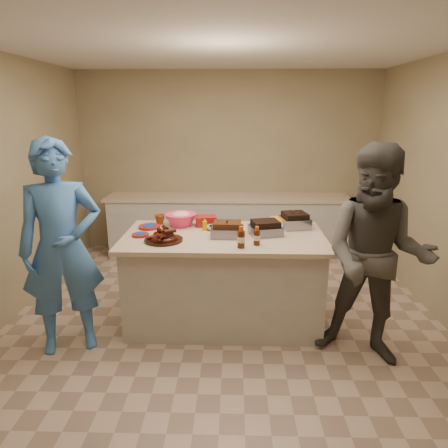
{
  "coord_description": "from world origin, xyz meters",
  "views": [
    {
      "loc": [
        0.09,
        -3.61,
        2.13
      ],
      "look_at": [
        -0.0,
        0.19,
        1.04
      ],
      "focal_mm": 32.0,
      "sensor_mm": 36.0,
      "label": 1
    }
  ],
  "objects_px": {
    "roasting_pan": "(294,228)",
    "guest_blue": "(73,345)",
    "island": "(224,320)",
    "coleslaw_bowl": "(181,226)",
    "guest_gray": "(365,356)",
    "rib_platter": "(164,241)",
    "plastic_cup": "(160,224)",
    "bbq_bottle_a": "(241,248)",
    "bbq_bottle_b": "(257,245)",
    "mustard_bottle": "(205,230)"
  },
  "relations": [
    {
      "from": "island",
      "to": "rib_platter",
      "type": "distance_m",
      "value": 1.11
    },
    {
      "from": "bbq_bottle_a",
      "to": "bbq_bottle_b",
      "type": "height_order",
      "value": "bbq_bottle_a"
    },
    {
      "from": "bbq_bottle_a",
      "to": "bbq_bottle_b",
      "type": "bearing_deg",
      "value": 29.39
    },
    {
      "from": "roasting_pan",
      "to": "coleslaw_bowl",
      "type": "height_order",
      "value": "coleslaw_bowl"
    },
    {
      "from": "roasting_pan",
      "to": "guest_blue",
      "type": "distance_m",
      "value": 2.47
    },
    {
      "from": "coleslaw_bowl",
      "to": "mustard_bottle",
      "type": "relative_size",
      "value": 2.57
    },
    {
      "from": "roasting_pan",
      "to": "island",
      "type": "bearing_deg",
      "value": -170.84
    },
    {
      "from": "rib_platter",
      "to": "guest_blue",
      "type": "distance_m",
      "value": 1.3
    },
    {
      "from": "mustard_bottle",
      "to": "guest_blue",
      "type": "distance_m",
      "value": 1.67
    },
    {
      "from": "mustard_bottle",
      "to": "plastic_cup",
      "type": "distance_m",
      "value": 0.56
    },
    {
      "from": "roasting_pan",
      "to": "guest_gray",
      "type": "relative_size",
      "value": 0.15
    },
    {
      "from": "bbq_bottle_b",
      "to": "guest_blue",
      "type": "relative_size",
      "value": 0.09
    },
    {
      "from": "roasting_pan",
      "to": "plastic_cup",
      "type": "relative_size",
      "value": 2.47
    },
    {
      "from": "island",
      "to": "bbq_bottle_a",
      "type": "xyz_separation_m",
      "value": [
        0.16,
        -0.37,
        0.94
      ]
    },
    {
      "from": "mustard_bottle",
      "to": "rib_platter",
      "type": "bearing_deg",
      "value": -136.31
    },
    {
      "from": "plastic_cup",
      "to": "guest_blue",
      "type": "relative_size",
      "value": 0.06
    },
    {
      "from": "mustard_bottle",
      "to": "guest_gray",
      "type": "height_order",
      "value": "mustard_bottle"
    },
    {
      "from": "bbq_bottle_a",
      "to": "plastic_cup",
      "type": "height_order",
      "value": "bbq_bottle_a"
    },
    {
      "from": "guest_blue",
      "to": "bbq_bottle_b",
      "type": "bearing_deg",
      "value": -14.25
    },
    {
      "from": "guest_blue",
      "to": "roasting_pan",
      "type": "bearing_deg",
      "value": -1.19
    },
    {
      "from": "bbq_bottle_b",
      "to": "rib_platter",
      "type": "bearing_deg",
      "value": 173.82
    },
    {
      "from": "roasting_pan",
      "to": "bbq_bottle_b",
      "type": "bearing_deg",
      "value": -138.72
    },
    {
      "from": "roasting_pan",
      "to": "guest_gray",
      "type": "height_order",
      "value": "roasting_pan"
    },
    {
      "from": "coleslaw_bowl",
      "to": "plastic_cup",
      "type": "height_order",
      "value": "coleslaw_bowl"
    },
    {
      "from": "bbq_bottle_a",
      "to": "bbq_bottle_b",
      "type": "relative_size",
      "value": 1.12
    },
    {
      "from": "bbq_bottle_b",
      "to": "mustard_bottle",
      "type": "xyz_separation_m",
      "value": [
        -0.51,
        0.44,
        0.0
      ]
    },
    {
      "from": "guest_blue",
      "to": "coleslaw_bowl",
      "type": "bearing_deg",
      "value": 19.65
    },
    {
      "from": "island",
      "to": "bbq_bottle_b",
      "type": "relative_size",
      "value": 11.3
    },
    {
      "from": "plastic_cup",
      "to": "guest_gray",
      "type": "bearing_deg",
      "value": -26.3
    },
    {
      "from": "plastic_cup",
      "to": "guest_blue",
      "type": "xyz_separation_m",
      "value": [
        -0.71,
        -0.88,
        -0.94
      ]
    },
    {
      "from": "island",
      "to": "guest_blue",
      "type": "height_order",
      "value": "island"
    },
    {
      "from": "roasting_pan",
      "to": "mustard_bottle",
      "type": "relative_size",
      "value": 2.14
    },
    {
      "from": "roasting_pan",
      "to": "coleslaw_bowl",
      "type": "relative_size",
      "value": 0.83
    },
    {
      "from": "rib_platter",
      "to": "plastic_cup",
      "type": "distance_m",
      "value": 0.6
    },
    {
      "from": "coleslaw_bowl",
      "to": "bbq_bottle_a",
      "type": "distance_m",
      "value": 0.93
    },
    {
      "from": "island",
      "to": "roasting_pan",
      "type": "xyz_separation_m",
      "value": [
        0.74,
        0.28,
        0.94
      ]
    },
    {
      "from": "island",
      "to": "coleslaw_bowl",
      "type": "distance_m",
      "value": 1.1
    },
    {
      "from": "mustard_bottle",
      "to": "plastic_cup",
      "type": "bearing_deg",
      "value": 155.68
    },
    {
      "from": "plastic_cup",
      "to": "mustard_bottle",
      "type": "bearing_deg",
      "value": -24.32
    },
    {
      "from": "coleslaw_bowl",
      "to": "guest_gray",
      "type": "bearing_deg",
      "value": -27.63
    },
    {
      "from": "coleslaw_bowl",
      "to": "guest_blue",
      "type": "distance_m",
      "value": 1.56
    },
    {
      "from": "plastic_cup",
      "to": "guest_gray",
      "type": "distance_m",
      "value": 2.42
    },
    {
      "from": "island",
      "to": "plastic_cup",
      "type": "bearing_deg",
      "value": 151.67
    },
    {
      "from": "roasting_pan",
      "to": "guest_blue",
      "type": "height_order",
      "value": "roasting_pan"
    },
    {
      "from": "rib_platter",
      "to": "bbq_bottle_b",
      "type": "xyz_separation_m",
      "value": [
        0.87,
        -0.09,
        0.0
      ]
    },
    {
      "from": "rib_platter",
      "to": "bbq_bottle_b",
      "type": "height_order",
      "value": "bbq_bottle_b"
    },
    {
      "from": "bbq_bottle_a",
      "to": "mustard_bottle",
      "type": "xyz_separation_m",
      "value": [
        -0.36,
        0.53,
        0.0
      ]
    },
    {
      "from": "rib_platter",
      "to": "plastic_cup",
      "type": "relative_size",
      "value": 3.29
    },
    {
      "from": "rib_platter",
      "to": "guest_gray",
      "type": "bearing_deg",
      "value": -12.38
    },
    {
      "from": "mustard_bottle",
      "to": "bbq_bottle_a",
      "type": "bearing_deg",
      "value": -55.45
    }
  ]
}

